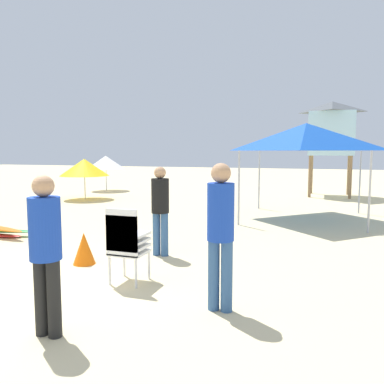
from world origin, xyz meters
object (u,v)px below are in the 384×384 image
at_px(stacked_plastic_chairs, 126,240).
at_px(lifeguard_near_center, 160,205).
at_px(lifeguard_near_left, 221,226).
at_px(lifeguard_near_right, 46,245).
at_px(traffic_cone_near, 84,248).
at_px(beach_umbrella_far, 106,162).
at_px(lifeguard_tower, 331,128).
at_px(beach_umbrella_left, 84,167).
at_px(popup_canopy, 306,137).

relative_size(stacked_plastic_chairs, lifeguard_near_center, 0.68).
bearing_deg(lifeguard_near_center, lifeguard_near_left, -50.42).
distance_m(lifeguard_near_right, traffic_cone_near, 2.69).
bearing_deg(stacked_plastic_chairs, lifeguard_near_center, 96.09).
bearing_deg(stacked_plastic_chairs, traffic_cone_near, 150.89).
bearing_deg(beach_umbrella_far, lifeguard_tower, 6.93).
relative_size(lifeguard_near_center, traffic_cone_near, 3.02).
relative_size(lifeguard_near_left, lifeguard_near_center, 1.09).
relative_size(lifeguard_near_left, lifeguard_near_right, 1.06).
height_order(lifeguard_near_center, beach_umbrella_left, lifeguard_near_center).
height_order(stacked_plastic_chairs, lifeguard_tower, lifeguard_tower).
relative_size(stacked_plastic_chairs, beach_umbrella_far, 0.61).
distance_m(popup_canopy, beach_umbrella_left, 8.74).
distance_m(lifeguard_near_left, traffic_cone_near, 3.00).
bearing_deg(popup_canopy, beach_umbrella_left, 168.24).
relative_size(lifeguard_near_center, popup_canopy, 0.52).
relative_size(popup_canopy, traffic_cone_near, 5.80).
relative_size(popup_canopy, beach_umbrella_far, 1.73).
height_order(stacked_plastic_chairs, popup_canopy, popup_canopy).
bearing_deg(beach_umbrella_far, beach_umbrella_left, -72.51).
xyz_separation_m(beach_umbrella_far, traffic_cone_near, (6.28, -10.84, -1.10)).
height_order(lifeguard_near_right, traffic_cone_near, lifeguard_near_right).
relative_size(stacked_plastic_chairs, lifeguard_tower, 0.28).
distance_m(lifeguard_near_left, popup_canopy, 7.10).
bearing_deg(lifeguard_near_right, lifeguard_tower, 79.23).
distance_m(lifeguard_near_right, lifeguard_tower, 14.78).
bearing_deg(beach_umbrella_left, lifeguard_tower, 25.88).
distance_m(lifeguard_near_center, lifeguard_near_right, 3.25).
relative_size(stacked_plastic_chairs, traffic_cone_near, 2.06).
xyz_separation_m(lifeguard_near_right, beach_umbrella_left, (-6.44, 9.95, 0.31)).
bearing_deg(lifeguard_near_center, popup_canopy, 65.59).
bearing_deg(beach_umbrella_left, lifeguard_near_left, -47.71).
relative_size(lifeguard_near_right, traffic_cone_near, 3.09).
height_order(stacked_plastic_chairs, beach_umbrella_far, beach_umbrella_far).
bearing_deg(lifeguard_tower, beach_umbrella_far, -173.07).
bearing_deg(lifeguard_near_left, lifeguard_near_right, -141.25).
height_order(popup_canopy, beach_umbrella_left, popup_canopy).
xyz_separation_m(lifeguard_near_right, lifeguard_tower, (2.74, 14.40, 1.91)).
height_order(beach_umbrella_left, traffic_cone_near, beach_umbrella_left).
height_order(stacked_plastic_chairs, beach_umbrella_left, beach_umbrella_left).
bearing_deg(beach_umbrella_far, lifeguard_near_center, -53.72).
distance_m(stacked_plastic_chairs, beach_umbrella_left, 10.50).
bearing_deg(lifeguard_tower, traffic_cone_near, -107.96).
height_order(lifeguard_near_left, traffic_cone_near, lifeguard_near_left).
bearing_deg(lifeguard_near_center, beach_umbrella_far, 126.28).
bearing_deg(beach_umbrella_far, lifeguard_near_left, -53.14).
height_order(lifeguard_near_left, lifeguard_tower, lifeguard_tower).
xyz_separation_m(lifeguard_near_center, beach_umbrella_far, (-7.28, 9.91, 0.44)).
distance_m(lifeguard_near_right, beach_umbrella_left, 11.85).
distance_m(stacked_plastic_chairs, lifeguard_near_center, 1.61).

